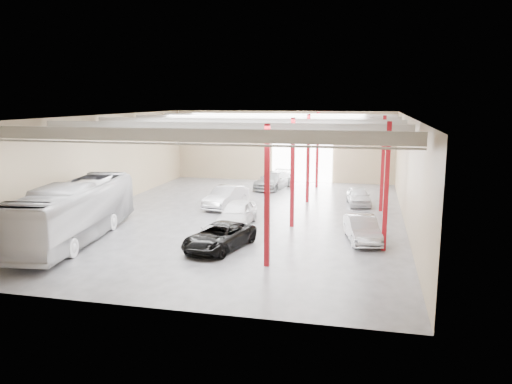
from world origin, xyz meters
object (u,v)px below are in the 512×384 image
at_px(car_row_a, 237,213).
at_px(car_right_near, 362,229).
at_px(car_right_far, 358,196).
at_px(car_row_b, 226,197).
at_px(black_sedan, 219,236).
at_px(coach_bus, 75,212).
at_px(car_row_c, 274,180).

height_order(car_row_a, car_right_near, car_row_a).
relative_size(car_right_near, car_right_far, 1.11).
bearing_deg(car_row_b, car_right_far, 28.29).
bearing_deg(car_right_near, black_sedan, -168.22).
relative_size(car_row_a, car_right_near, 1.07).
bearing_deg(coach_bus, car_right_far, 33.41).
xyz_separation_m(car_row_b, car_right_near, (10.30, -7.11, -0.07)).
distance_m(black_sedan, car_row_c, 19.26).
relative_size(car_row_b, car_right_near, 1.09).
distance_m(coach_bus, car_row_b, 12.23).
bearing_deg(coach_bus, car_row_c, 59.77).
relative_size(car_row_b, car_right_far, 1.22).
bearing_deg(car_right_near, coach_bus, -179.53).
bearing_deg(car_right_far, car_row_b, -170.09).
bearing_deg(black_sedan, car_right_far, 76.93).
xyz_separation_m(coach_bus, car_row_a, (8.31, 5.40, -0.88)).
relative_size(car_row_c, car_right_near, 1.19).
height_order(car_row_c, car_right_far, car_row_c).
xyz_separation_m(coach_bus, car_row_b, (6.03, 10.60, -0.89)).
distance_m(car_row_a, car_right_near, 8.25).
distance_m(car_row_a, car_row_b, 5.68).
height_order(car_row_b, car_row_c, car_row_b).
bearing_deg(car_right_near, car_row_c, 105.87).
xyz_separation_m(car_right_near, car_right_far, (-0.48, 10.39, -0.05)).
height_order(coach_bus, car_row_a, coach_bus).
height_order(car_right_near, car_right_far, car_right_near).
relative_size(car_row_a, car_right_far, 1.19).
relative_size(coach_bus, car_row_b, 2.48).
bearing_deg(car_right_near, car_row_b, 133.80).
xyz_separation_m(coach_bus, car_row_c, (8.04, 19.45, -0.92)).
bearing_deg(coach_bus, car_row_a, 25.23).
bearing_deg(car_right_near, car_row_a, 155.04).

